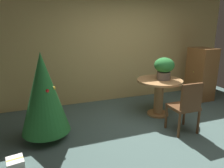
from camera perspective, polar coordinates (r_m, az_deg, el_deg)
ground_plane at (r=3.96m, az=14.79°, el=-13.31°), size 6.60×6.60×0.00m
back_wall_panel at (r=5.44m, az=2.26°, el=9.44°), size 6.00×0.10×2.60m
round_dining_table at (r=4.60m, az=12.43°, el=-1.74°), size 0.94×0.94×0.78m
flower_vase at (r=4.51m, az=13.74°, el=4.42°), size 0.41×0.41×0.46m
wooden_chair_near at (r=3.95m, az=19.18°, el=-5.29°), size 0.45×0.42×0.94m
holiday_tree at (r=3.64m, az=-17.79°, el=-2.36°), size 0.80×0.80×1.47m
gift_box_cream at (r=3.32m, az=-24.35°, el=-18.84°), size 0.25×0.27×0.15m
wooden_cabinet at (r=5.95m, az=22.57°, el=2.52°), size 0.48×0.65×1.32m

